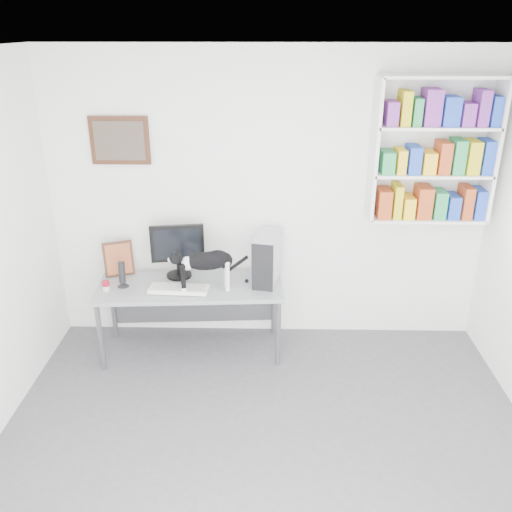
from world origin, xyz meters
name	(u,v)px	position (x,y,z in m)	size (l,w,h in m)	color
room	(267,306)	(0.00, 0.00, 1.35)	(4.01, 4.01, 2.70)	#59595E
bookshelf	(434,151)	(1.40, 1.85, 1.85)	(1.03, 0.28, 1.24)	white
wall_art	(120,141)	(-1.30, 1.97, 1.90)	(0.52, 0.04, 0.42)	#4A2617
desk	(192,318)	(-0.69, 1.60, 0.34)	(1.65, 0.64, 0.69)	gray
monitor	(178,251)	(-0.82, 1.78, 0.94)	(0.48, 0.23, 0.51)	black
keyboard	(179,289)	(-0.77, 1.48, 0.71)	(0.52, 0.20, 0.04)	white
pc_tower	(267,258)	(0.00, 1.70, 0.91)	(0.20, 0.45, 0.45)	#A9AAAE
speaker	(122,274)	(-1.28, 1.55, 0.81)	(0.11, 0.11, 0.24)	black
leaning_print	(118,258)	(-1.37, 1.80, 0.85)	(0.27, 0.11, 0.33)	#4A2617
soup_can	(106,286)	(-1.41, 1.47, 0.73)	(0.06, 0.06, 0.09)	maroon
cat	(207,271)	(-0.52, 1.49, 0.88)	(0.62, 0.16, 0.38)	black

